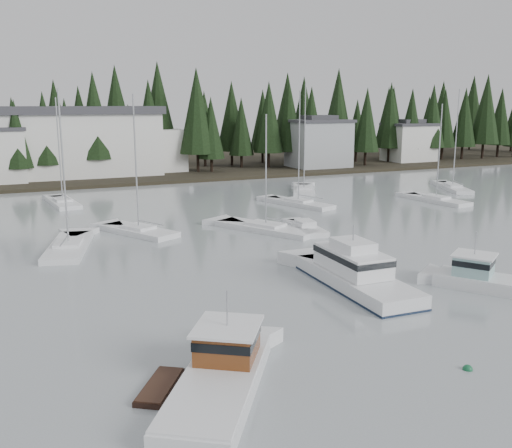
{
  "coord_description": "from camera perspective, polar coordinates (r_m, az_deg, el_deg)",
  "views": [
    {
      "loc": [
        -16.58,
        -12.47,
        11.89
      ],
      "look_at": [
        1.33,
        27.88,
        2.5
      ],
      "focal_mm": 40.0,
      "sensor_mm": 36.0,
      "label": 1
    }
  ],
  "objects": [
    {
      "name": "conifer_treeline",
      "position": [
        100.57,
        -14.33,
        4.84
      ],
      "size": [
        200.0,
        22.0,
        20.0
      ],
      "primitive_type": null,
      "color": "black",
      "rests_on": "ground"
    },
    {
      "name": "sailboat_10",
      "position": [
        71.96,
        -18.74,
        1.92
      ],
      "size": [
        3.52,
        9.14,
        13.07
      ],
      "rotation": [
        0.0,
        0.0,
        1.68
      ],
      "color": "white",
      "rests_on": "ground"
    },
    {
      "name": "house_east_b",
      "position": [
        119.04,
        15.07,
        8.0
      ],
      "size": [
        9.54,
        7.42,
        8.25
      ],
      "color": "silver",
      "rests_on": "ground"
    },
    {
      "name": "sailboat_8",
      "position": [
        67.9,
        4.24,
        1.96
      ],
      "size": [
        5.44,
        9.9,
        13.83
      ],
      "rotation": [
        0.0,
        0.0,
        1.9
      ],
      "color": "white",
      "rests_on": "ground"
    },
    {
      "name": "house_east_a",
      "position": [
        104.88,
        6.28,
        8.12
      ],
      "size": [
        10.6,
        8.48,
        9.25
      ],
      "color": "#999EA0",
      "rests_on": "ground"
    },
    {
      "name": "sailboat_2",
      "position": [
        78.3,
        4.8,
        3.29
      ],
      "size": [
        6.87,
        9.65,
        14.97
      ],
      "rotation": [
        0.0,
        0.0,
        1.09
      ],
      "color": "white",
      "rests_on": "ground"
    },
    {
      "name": "far_shore_land",
      "position": [
        111.36,
        -15.31,
        5.45
      ],
      "size": [
        240.0,
        54.0,
        1.0
      ],
      "primitive_type": "cube",
      "color": "black",
      "rests_on": "ground"
    },
    {
      "name": "mooring_buoy_green",
      "position": [
        28.46,
        20.4,
        -13.49
      ],
      "size": [
        0.46,
        0.46,
        0.46
      ],
      "primitive_type": "sphere",
      "color": "#145933",
      "rests_on": "ground"
    },
    {
      "name": "cabin_cruiser_center",
      "position": [
        38.29,
        9.85,
        -5.15
      ],
      "size": [
        3.77,
        11.11,
        4.73
      ],
      "rotation": [
        0.0,
        0.0,
        1.54
      ],
      "color": "white",
      "rests_on": "ground"
    },
    {
      "name": "runabout_1",
      "position": [
        54.32,
        4.94,
        -0.54
      ],
      "size": [
        3.08,
        6.9,
        1.42
      ],
      "rotation": [
        0.0,
        0.0,
        1.44
      ],
      "color": "white",
      "rests_on": "ground"
    },
    {
      "name": "lobster_boat_brown",
      "position": [
        24.98,
        -3.78,
        -15.11
      ],
      "size": [
        7.59,
        9.28,
        4.51
      ],
      "rotation": [
        0.0,
        0.0,
        0.98
      ],
      "color": "white",
      "rests_on": "ground"
    },
    {
      "name": "sailboat_5",
      "position": [
        54.21,
        0.99,
        -0.61
      ],
      "size": [
        7.5,
        10.58,
        11.45
      ],
      "rotation": [
        0.0,
        0.0,
        2.06
      ],
      "color": "white",
      "rests_on": "ground"
    },
    {
      "name": "harbor_inn",
      "position": [
        95.98,
        -15.88,
        7.9
      ],
      "size": [
        29.5,
        11.5,
        10.9
      ],
      "color": "silver",
      "rests_on": "ground"
    },
    {
      "name": "sailboat_0",
      "position": [
        73.53,
        17.55,
        2.19
      ],
      "size": [
        3.42,
        9.39,
        12.36
      ],
      "rotation": [
        0.0,
        0.0,
        1.67
      ],
      "color": "white",
      "rests_on": "ground"
    },
    {
      "name": "sailboat_6",
      "position": [
        54.09,
        -11.64,
        -0.86
      ],
      "size": [
        6.34,
        8.7,
        13.26
      ],
      "rotation": [
        0.0,
        0.0,
        2.05
      ],
      "color": "white",
      "rests_on": "ground"
    },
    {
      "name": "lobster_boat_teal",
      "position": [
        40.25,
        22.45,
        -5.36
      ],
      "size": [
        6.54,
        7.82,
        4.26
      ],
      "rotation": [
        0.0,
        0.0,
        2.17
      ],
      "color": "white",
      "rests_on": "ground"
    },
    {
      "name": "sailboat_3",
      "position": [
        49.7,
        -18.2,
        -2.37
      ],
      "size": [
        5.27,
        10.07,
        13.59
      ],
      "rotation": [
        0.0,
        0.0,
        1.31
      ],
      "color": "white",
      "rests_on": "ground"
    },
    {
      "name": "sailboat_1",
      "position": [
        84.94,
        19.05,
        3.36
      ],
      "size": [
        6.31,
        10.26,
        14.32
      ],
      "rotation": [
        0.0,
        0.0,
        1.16
      ],
      "color": "white",
      "rests_on": "ground"
    }
  ]
}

